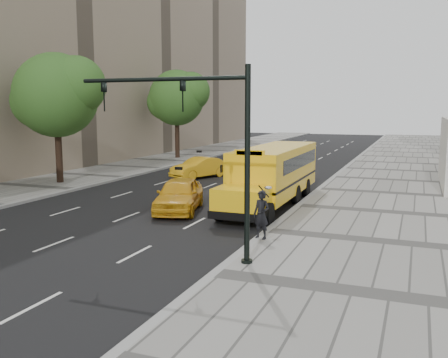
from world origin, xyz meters
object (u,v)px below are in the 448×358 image
(taxi_near, at_px, (179,195))
(traffic_signal, at_px, (206,139))
(school_bus, at_px, (274,171))
(taxi_far, at_px, (199,168))
(tree_b, at_px, (57,94))
(pedestrian, at_px, (261,215))
(tree_c, at_px, (178,97))

(taxi_near, relative_size, traffic_signal, 0.76)
(school_bus, xyz_separation_m, taxi_far, (-7.66, 7.37, -1.03))
(tree_b, xyz_separation_m, traffic_signal, (15.59, -11.83, -1.80))
(tree_b, distance_m, pedestrian, 19.35)
(taxi_far, height_order, pedestrian, pedestrian)
(tree_c, distance_m, taxi_far, 14.27)
(tree_c, height_order, taxi_far, tree_c)
(taxi_far, relative_size, pedestrian, 2.44)
(taxi_near, bearing_deg, tree_b, 140.58)
(pedestrian, bearing_deg, tree_c, 138.85)
(school_bus, xyz_separation_m, pedestrian, (1.65, -7.63, -0.69))
(taxi_near, bearing_deg, pedestrian, -51.77)
(taxi_near, bearing_deg, traffic_signal, -73.10)
(taxi_far, xyz_separation_m, pedestrian, (9.31, -15.00, 0.33))
(school_bus, height_order, taxi_far, school_bus)
(school_bus, relative_size, traffic_signal, 1.81)
(tree_b, relative_size, pedestrian, 4.66)
(tree_b, distance_m, school_bus, 15.50)
(taxi_far, bearing_deg, tree_b, -115.49)
(traffic_signal, bearing_deg, taxi_near, 122.71)
(tree_b, distance_m, taxi_far, 10.84)
(tree_b, bearing_deg, taxi_near, -23.62)
(tree_c, distance_m, taxi_near, 25.33)
(tree_c, height_order, school_bus, tree_c)
(tree_b, relative_size, traffic_signal, 1.34)
(tree_b, bearing_deg, taxi_far, 40.57)
(tree_b, relative_size, tree_c, 0.99)
(tree_b, height_order, school_bus, tree_b)
(school_bus, relative_size, taxi_far, 2.58)
(pedestrian, relative_size, traffic_signal, 0.29)
(tree_b, xyz_separation_m, tree_c, (-0.00, 17.31, 0.11))
(taxi_near, bearing_deg, tree_c, 100.81)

